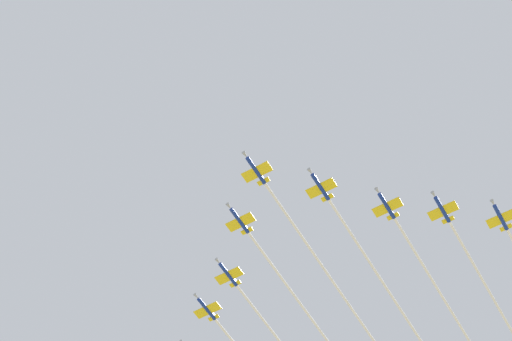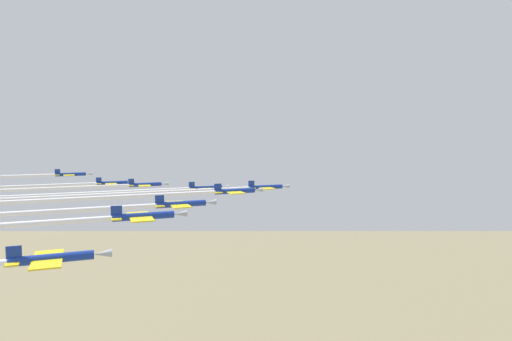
{
  "view_description": "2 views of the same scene",
  "coord_description": "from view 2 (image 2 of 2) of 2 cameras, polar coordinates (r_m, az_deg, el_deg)",
  "views": [
    {
      "loc": [
        -51.83,
        -106.49,
        1.69
      ],
      "look_at": [
        16.24,
        2.22,
        203.27
      ],
      "focal_mm": 60.74,
      "sensor_mm": 36.0,
      "label": 1
    },
    {
      "loc": [
        5.19,
        122.01,
        217.86
      ],
      "look_at": [
        19.13,
        -0.33,
        207.52
      ],
      "focal_mm": 31.61,
      "sensor_mm": 36.0,
      "label": 2
    }
  ],
  "objects": [
    {
      "name": "jet_lead",
      "position": [
        113.66,
        -11.74,
        -2.68
      ],
      "size": [
        74.4,
        40.23,
        2.49
      ],
      "rotation": [
        0.0,
        0.0,
        2.05
      ],
      "color": "navy"
    },
    {
      "name": "jet_port_inner",
      "position": [
        125.52,
        -17.94,
        -2.63
      ],
      "size": [
        71.47,
        38.69,
        2.49
      ],
      "rotation": [
        0.0,
        0.0,
        2.05
      ],
      "color": "navy"
    },
    {
      "name": "jet_starboard_inner",
      "position": [
        99.69,
        -14.38,
        -3.11
      ],
      "size": [
        62.28,
        33.87,
        2.49
      ],
      "rotation": [
        0.0,
        0.0,
        2.05
      ],
      "color": "navy"
    },
    {
      "name": "jet_port_outer",
      "position": [
        138.54,
        -24.12,
        -2.06
      ],
      "size": [
        69.4,
        37.61,
        2.49
      ],
      "rotation": [
        0.0,
        0.0,
        2.05
      ],
      "color": "navy"
    },
    {
      "name": "jet_starboard_outer",
      "position": [
        86.4,
        -25.84,
        -4.77
      ],
      "size": [
        69.17,
        37.49,
        2.49
      ],
      "rotation": [
        0.0,
        0.0,
        2.05
      ],
      "color": "navy"
    },
    {
      "name": "jet_center_rear",
      "position": [
        151.93,
        -25.65,
        -1.74
      ],
      "size": [
        61.71,
        33.57,
        2.49
      ],
      "rotation": [
        0.0,
        0.0,
        2.05
      ],
      "color": "navy"
    }
  ]
}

